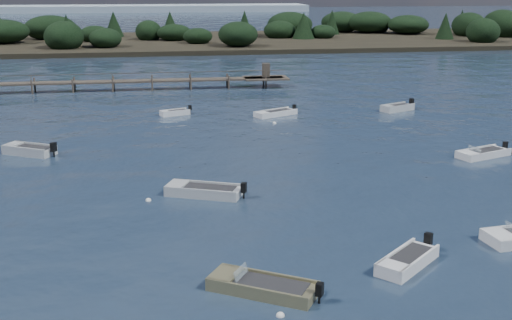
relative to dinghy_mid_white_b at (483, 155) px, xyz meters
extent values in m
plane|color=#172436|center=(-13.93, 44.05, -0.14)|extent=(400.00, 400.00, 0.00)
cube|color=silver|center=(0.01, 0.00, -0.05)|extent=(4.24, 2.78, 0.62)
cube|color=silver|center=(-1.40, -0.52, 0.31)|extent=(1.36, 1.59, 0.12)
cube|color=#232325|center=(0.31, 0.11, 0.24)|extent=(2.94, 2.06, 0.11)
cube|color=silver|center=(0.25, -0.65, 0.31)|extent=(3.76, 1.47, 0.12)
cube|color=silver|center=(-0.23, 0.66, 0.31)|extent=(3.76, 1.47, 0.12)
cube|color=black|center=(2.05, 0.76, 0.42)|extent=(0.34, 0.37, 0.48)
cylinder|color=black|center=(2.05, 0.76, -0.01)|extent=(0.11, 0.11, 0.48)
cube|color=silver|center=(-0.81, -0.30, 0.52)|extent=(0.50, 1.06, 0.37)
cube|color=silver|center=(-11.77, 15.99, -0.05)|extent=(4.22, 3.09, 0.60)
cube|color=silver|center=(-13.14, 15.28, 0.30)|extent=(1.44, 1.56, 0.12)
cube|color=#232325|center=(-11.49, 16.14, 0.23)|extent=(2.95, 2.25, 0.10)
cube|color=silver|center=(-11.48, 15.42, 0.30)|extent=(3.63, 1.95, 0.12)
cube|color=silver|center=(-12.07, 16.56, 0.30)|extent=(3.63, 1.95, 0.12)
cube|color=black|center=(-9.82, 17.01, 0.40)|extent=(0.35, 0.37, 0.47)
cylinder|color=black|center=(-9.82, 17.01, -0.01)|extent=(0.11, 0.11, 0.47)
cube|color=#A6ABAD|center=(-0.05, 16.36, -0.03)|extent=(3.53, 2.57, 0.77)
cube|color=#A6ABAD|center=(-1.18, 15.84, 0.42)|extent=(1.21, 1.40, 0.15)
cube|color=#232325|center=(0.19, 16.47, 0.33)|extent=(2.47, 1.89, 0.13)
cube|color=#A6ABAD|center=(0.20, 15.83, 0.42)|extent=(3.03, 1.50, 0.15)
cube|color=#A6ABAD|center=(-0.30, 16.90, 0.42)|extent=(3.03, 1.50, 0.15)
cube|color=black|center=(1.66, 17.16, 0.55)|extent=(0.43, 0.47, 0.60)
cylinder|color=black|center=(1.66, 17.16, 0.03)|extent=(0.15, 0.15, 0.60)
cube|color=#A6ABAD|center=(-31.42, 5.49, -0.02)|extent=(3.92, 3.08, 0.80)
cube|color=#A6ABAD|center=(-32.63, 6.17, 0.44)|extent=(1.42, 1.60, 0.16)
cube|color=#232325|center=(-31.17, 5.34, 0.35)|extent=(2.75, 2.25, 0.14)
cube|color=#A6ABAD|center=(-31.75, 4.90, 0.44)|extent=(3.26, 1.91, 0.16)
cube|color=#A6ABAD|center=(-31.09, 6.08, 0.44)|extent=(3.26, 1.91, 0.16)
cube|color=black|center=(-29.61, 4.47, 0.58)|extent=(0.47, 0.50, 0.63)
cylinder|color=black|center=(-29.61, 4.47, 0.03)|extent=(0.16, 0.16, 0.63)
cube|color=silver|center=(-11.94, -16.12, -0.04)|extent=(3.55, 3.39, 0.69)
cube|color=silver|center=(-12.96, -17.05, 0.36)|extent=(1.42, 1.45, 0.14)
cube|color=#232325|center=(-11.73, -15.93, 0.28)|extent=(2.52, 2.42, 0.12)
cube|color=silver|center=(-11.55, -16.56, 0.36)|extent=(2.77, 2.51, 0.14)
cube|color=silver|center=(-12.34, -15.69, 0.36)|extent=(2.77, 2.51, 0.14)
cube|color=black|center=(-10.44, -14.77, 0.48)|extent=(0.43, 0.43, 0.54)
cylinder|color=black|center=(-10.44, -14.77, 0.01)|extent=(0.14, 0.14, 0.54)
cube|color=silver|center=(-20.82, 17.56, -0.05)|extent=(2.82, 1.87, 0.61)
cube|color=silver|center=(-21.75, 17.22, 0.31)|extent=(0.91, 1.10, 0.12)
cube|color=#232325|center=(-20.62, 17.63, 0.24)|extent=(1.96, 1.39, 0.10)
cube|color=silver|center=(-20.66, 17.11, 0.31)|extent=(2.50, 0.98, 0.12)
cube|color=silver|center=(-20.98, 18.00, 0.31)|extent=(2.50, 0.98, 0.12)
cube|color=black|center=(-19.41, 18.06, 0.41)|extent=(0.33, 0.36, 0.48)
cylinder|color=black|center=(-19.41, 18.06, -0.01)|extent=(0.11, 0.11, 0.48)
cube|color=#A6ABAD|center=(-19.91, -5.33, -0.04)|extent=(4.58, 3.14, 0.71)
cube|color=#A6ABAD|center=(-21.41, -4.70, 0.38)|extent=(1.51, 1.75, 0.14)
cube|color=#232325|center=(-19.59, -5.46, 0.30)|extent=(3.19, 2.32, 0.12)
cube|color=#A6ABAD|center=(-20.20, -6.02, 0.38)|extent=(4.00, 1.75, 0.14)
cube|color=#A6ABAD|center=(-19.62, -4.63, 0.38)|extent=(4.00, 1.75, 0.14)
cube|color=black|center=(-17.72, -6.23, 0.50)|extent=(0.40, 0.43, 0.56)
cylinder|color=black|center=(-17.72, -6.23, 0.01)|extent=(0.13, 0.13, 0.56)
cube|color=silver|center=(-6.79, -14.54, 0.34)|extent=(1.24, 1.63, 0.13)
cube|color=#75704E|center=(-18.52, -17.52, -0.05)|extent=(4.47, 3.59, 0.65)
cube|color=#75704E|center=(-19.90, -16.67, 0.34)|extent=(1.62, 1.75, 0.13)
cube|color=#232325|center=(-18.22, -17.70, 0.26)|extent=(3.14, 2.60, 0.11)
cube|color=#75704E|center=(-18.90, -18.15, 0.34)|extent=(3.70, 2.33, 0.13)
cube|color=#75704E|center=(-18.13, -16.90, 0.34)|extent=(3.70, 2.33, 0.13)
cube|color=black|center=(-16.52, -18.75, 0.45)|extent=(0.39, 0.41, 0.51)
cylinder|color=black|center=(-16.52, -18.75, 0.00)|extent=(0.13, 0.13, 0.51)
cube|color=silver|center=(-19.32, -17.03, 0.56)|extent=(0.72, 1.05, 0.39)
sphere|color=white|center=(-18.17, -19.48, -0.14)|extent=(0.32, 0.32, 0.32)
sphere|color=white|center=(-6.97, -14.04, -0.14)|extent=(0.32, 0.32, 0.32)
sphere|color=white|center=(-23.06, -5.81, -0.14)|extent=(0.32, 0.32, 0.32)
sphere|color=white|center=(-12.47, 12.72, -0.14)|extent=(0.32, 0.32, 0.32)
cube|color=#4A4136|center=(-9.93, 32.05, 0.86)|extent=(5.00, 3.20, 0.18)
cube|color=#4A4136|center=(-9.93, 32.05, 1.76)|extent=(0.80, 0.80, 1.60)
cylinder|color=#4A4136|center=(-35.66, 31.20, 0.26)|extent=(0.20, 0.20, 2.20)
cylinder|color=#4A4136|center=(-35.66, 32.91, 0.26)|extent=(0.20, 0.20, 2.20)
cylinder|color=#4A4136|center=(-31.40, 31.20, 0.26)|extent=(0.20, 0.20, 2.20)
cylinder|color=#4A4136|center=(-31.40, 32.91, 0.26)|extent=(0.20, 0.20, 2.20)
cylinder|color=#4A4136|center=(-27.13, 31.20, 0.26)|extent=(0.20, 0.20, 2.20)
cylinder|color=#4A4136|center=(-27.13, 32.91, 0.26)|extent=(0.20, 0.20, 2.20)
cylinder|color=#4A4136|center=(-22.86, 31.20, 0.26)|extent=(0.20, 0.20, 2.20)
cylinder|color=#4A4136|center=(-22.86, 32.91, 0.26)|extent=(0.20, 0.20, 2.20)
cylinder|color=#4A4136|center=(-18.60, 31.20, 0.26)|extent=(0.20, 0.20, 2.20)
cylinder|color=#4A4136|center=(-18.60, 32.91, 0.26)|extent=(0.20, 0.20, 2.20)
cylinder|color=#4A4136|center=(-14.33, 31.20, 0.26)|extent=(0.20, 0.20, 2.20)
cylinder|color=#4A4136|center=(-14.33, 32.91, 0.26)|extent=(0.20, 0.20, 2.20)
cylinder|color=#4A4136|center=(-10.06, 31.20, 0.26)|extent=(0.20, 0.20, 2.20)
cylinder|color=#4A4136|center=(-10.06, 32.91, 0.26)|extent=(0.20, 0.20, 2.20)
cube|color=black|center=(11.07, 84.05, -0.14)|extent=(190.00, 40.00, 1.60)
ellipsoid|color=black|center=(11.07, 84.05, 2.66)|extent=(180.50, 36.00, 4.40)
camera|label=1|loc=(-22.30, -40.23, 11.81)|focal=45.00mm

